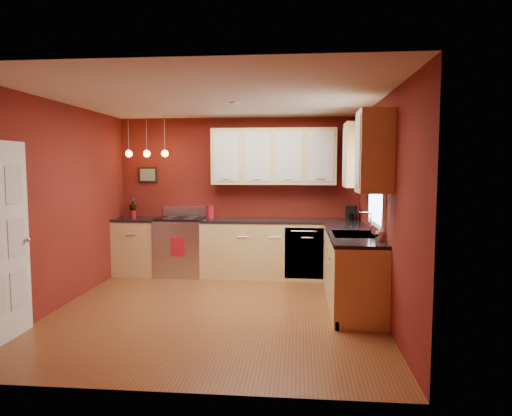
# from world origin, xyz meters

# --- Properties ---
(floor) EXTENTS (4.20, 4.20, 0.00)m
(floor) POSITION_xyz_m (0.00, 0.00, 0.00)
(floor) COLOR brown
(floor) RESTS_ON ground
(ceiling) EXTENTS (4.00, 4.20, 0.02)m
(ceiling) POSITION_xyz_m (0.00, 0.00, 2.60)
(ceiling) COLOR beige
(ceiling) RESTS_ON wall_back
(wall_back) EXTENTS (4.00, 0.02, 2.60)m
(wall_back) POSITION_xyz_m (0.00, 2.10, 1.30)
(wall_back) COLOR maroon
(wall_back) RESTS_ON floor
(wall_front) EXTENTS (4.00, 0.02, 2.60)m
(wall_front) POSITION_xyz_m (0.00, -2.10, 1.30)
(wall_front) COLOR maroon
(wall_front) RESTS_ON floor
(wall_left) EXTENTS (0.02, 4.20, 2.60)m
(wall_left) POSITION_xyz_m (-2.00, 0.00, 1.30)
(wall_left) COLOR maroon
(wall_left) RESTS_ON floor
(wall_right) EXTENTS (0.02, 4.20, 2.60)m
(wall_right) POSITION_xyz_m (2.00, 0.00, 1.30)
(wall_right) COLOR maroon
(wall_right) RESTS_ON floor
(base_cabinets_back_left) EXTENTS (0.70, 0.60, 0.90)m
(base_cabinets_back_left) POSITION_xyz_m (-1.65, 1.80, 0.45)
(base_cabinets_back_left) COLOR tan
(base_cabinets_back_left) RESTS_ON floor
(base_cabinets_back_right) EXTENTS (2.54, 0.60, 0.90)m
(base_cabinets_back_right) POSITION_xyz_m (0.73, 1.80, 0.45)
(base_cabinets_back_right) COLOR tan
(base_cabinets_back_right) RESTS_ON floor
(base_cabinets_right) EXTENTS (0.60, 2.10, 0.90)m
(base_cabinets_right) POSITION_xyz_m (1.70, 0.45, 0.45)
(base_cabinets_right) COLOR tan
(base_cabinets_right) RESTS_ON floor
(counter_back_left) EXTENTS (0.70, 0.62, 0.04)m
(counter_back_left) POSITION_xyz_m (-1.65, 1.80, 0.92)
(counter_back_left) COLOR black
(counter_back_left) RESTS_ON base_cabinets_back_left
(counter_back_right) EXTENTS (2.54, 0.62, 0.04)m
(counter_back_right) POSITION_xyz_m (0.73, 1.80, 0.92)
(counter_back_right) COLOR black
(counter_back_right) RESTS_ON base_cabinets_back_right
(counter_right) EXTENTS (0.62, 2.10, 0.04)m
(counter_right) POSITION_xyz_m (1.70, 0.45, 0.92)
(counter_right) COLOR black
(counter_right) RESTS_ON base_cabinets_right
(gas_range) EXTENTS (0.76, 0.64, 1.11)m
(gas_range) POSITION_xyz_m (-0.92, 1.80, 0.48)
(gas_range) COLOR silver
(gas_range) RESTS_ON floor
(dishwasher_front) EXTENTS (0.60, 0.02, 0.80)m
(dishwasher_front) POSITION_xyz_m (1.10, 1.51, 0.45)
(dishwasher_front) COLOR silver
(dishwasher_front) RESTS_ON base_cabinets_back_right
(sink) EXTENTS (0.50, 0.70, 0.33)m
(sink) POSITION_xyz_m (1.70, 0.30, 0.92)
(sink) COLOR gray
(sink) RESTS_ON counter_right
(window) EXTENTS (0.06, 1.02, 1.22)m
(window) POSITION_xyz_m (1.97, 0.30, 1.69)
(window) COLOR white
(window) RESTS_ON wall_right
(door_left_wall) EXTENTS (0.12, 0.82, 2.05)m
(door_left_wall) POSITION_xyz_m (-1.97, -1.20, 1.03)
(door_left_wall) COLOR white
(door_left_wall) RESTS_ON floor
(upper_cabinets_back) EXTENTS (2.00, 0.35, 0.90)m
(upper_cabinets_back) POSITION_xyz_m (0.60, 1.93, 1.95)
(upper_cabinets_back) COLOR tan
(upper_cabinets_back) RESTS_ON wall_back
(upper_cabinets_right) EXTENTS (0.35, 1.95, 0.90)m
(upper_cabinets_right) POSITION_xyz_m (1.82, 0.32, 1.95)
(upper_cabinets_right) COLOR tan
(upper_cabinets_right) RESTS_ON wall_right
(wall_picture) EXTENTS (0.32, 0.03, 0.26)m
(wall_picture) POSITION_xyz_m (-1.55, 2.08, 1.65)
(wall_picture) COLOR black
(wall_picture) RESTS_ON wall_back
(pendant_lights) EXTENTS (0.71, 0.11, 0.66)m
(pendant_lights) POSITION_xyz_m (-1.45, 1.75, 2.01)
(pendant_lights) COLOR gray
(pendant_lights) RESTS_ON ceiling
(red_canister) EXTENTS (0.14, 0.14, 0.21)m
(red_canister) POSITION_xyz_m (-0.45, 1.93, 1.05)
(red_canister) COLOR #A31120
(red_canister) RESTS_ON counter_back_right
(red_vase) EXTENTS (0.09, 0.09, 0.14)m
(red_vase) POSITION_xyz_m (-1.74, 1.85, 1.01)
(red_vase) COLOR #A31120
(red_vase) RESTS_ON counter_back_left
(flowers) EXTENTS (0.16, 0.16, 0.23)m
(flowers) POSITION_xyz_m (-1.74, 1.85, 1.18)
(flowers) COLOR #A31120
(flowers) RESTS_ON red_vase
(coffee_maker) EXTENTS (0.19, 0.19, 0.23)m
(coffee_maker) POSITION_xyz_m (1.85, 1.85, 1.05)
(coffee_maker) COLOR black
(coffee_maker) RESTS_ON counter_back_right
(soap_pump) EXTENTS (0.10, 0.10, 0.17)m
(soap_pump) POSITION_xyz_m (1.94, -0.25, 1.03)
(soap_pump) COLOR white
(soap_pump) RESTS_ON counter_right
(dish_towel) EXTENTS (0.22, 0.02, 0.30)m
(dish_towel) POSITION_xyz_m (-0.89, 1.47, 0.52)
(dish_towel) COLOR #A31120
(dish_towel) RESTS_ON gas_range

